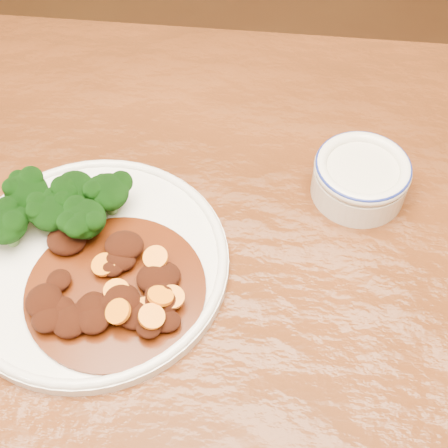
# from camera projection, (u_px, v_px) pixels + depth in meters

# --- Properties ---
(dining_table) EXTENTS (1.52, 0.94, 0.75)m
(dining_table) POSITION_uv_depth(u_px,v_px,m) (210.00, 321.00, 0.73)
(dining_table) COLOR #5E2B10
(dining_table) RESTS_ON ground
(dinner_plate) EXTENTS (0.29, 0.29, 0.02)m
(dinner_plate) POSITION_uv_depth(u_px,v_px,m) (93.00, 262.00, 0.67)
(dinner_plate) COLOR silver
(dinner_plate) RESTS_ON dining_table
(broccoli_florets) EXTENTS (0.14, 0.10, 0.05)m
(broccoli_florets) POSITION_uv_depth(u_px,v_px,m) (58.00, 205.00, 0.67)
(broccoli_florets) COLOR #6EA454
(broccoli_florets) RESTS_ON dinner_plate
(mince_stew) EXTENTS (0.19, 0.19, 0.03)m
(mince_stew) POSITION_uv_depth(u_px,v_px,m) (112.00, 288.00, 0.63)
(mince_stew) COLOR #4C1B08
(mince_stew) RESTS_ON dinner_plate
(dip_bowl) EXTENTS (0.11, 0.11, 0.05)m
(dip_bowl) POSITION_uv_depth(u_px,v_px,m) (361.00, 177.00, 0.72)
(dip_bowl) COLOR silver
(dip_bowl) RESTS_ON dining_table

